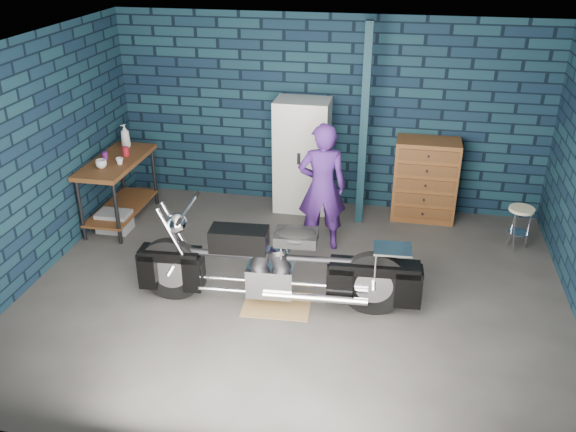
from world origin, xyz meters
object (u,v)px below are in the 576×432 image
(workbench, at_px, (120,191))
(locker, at_px, (302,156))
(tool_chest, at_px, (425,180))
(storage_bin, at_px, (114,221))
(person, at_px, (322,188))
(shop_stool, at_px, (518,228))
(motorcycle, at_px, (277,260))

(workbench, relative_size, locker, 0.87)
(workbench, relative_size, tool_chest, 1.23)
(storage_bin, bearing_deg, locker, 26.90)
(locker, bearing_deg, person, -68.21)
(person, xyz_separation_m, tool_chest, (1.27, 1.11, -0.26))
(locker, xyz_separation_m, tool_chest, (1.72, 0.00, -0.23))
(shop_stool, bearing_deg, workbench, -177.55)
(locker, relative_size, tool_chest, 1.41)
(workbench, relative_size, motorcycle, 0.54)
(motorcycle, bearing_deg, shop_stool, 30.44)
(workbench, xyz_separation_m, storage_bin, (0.02, -0.29, -0.32))
(motorcycle, xyz_separation_m, storage_bin, (-2.52, 1.32, -0.44))
(workbench, relative_size, storage_bin, 3.26)
(motorcycle, height_order, shop_stool, motorcycle)
(workbench, height_order, tool_chest, tool_chest)
(person, bearing_deg, tool_chest, -151.58)
(workbench, bearing_deg, person, -4.23)
(motorcycle, relative_size, locker, 1.61)
(workbench, distance_m, person, 2.85)
(shop_stool, bearing_deg, storage_bin, -174.37)
(motorcycle, relative_size, storage_bin, 6.02)
(workbench, xyz_separation_m, shop_stool, (5.27, 0.23, -0.17))
(person, height_order, shop_stool, person)
(workbench, bearing_deg, storage_bin, -86.08)
(motorcycle, bearing_deg, locker, 90.30)
(person, bearing_deg, storage_bin, -10.90)
(tool_chest, bearing_deg, person, -138.97)
(shop_stool, bearing_deg, tool_chest, 150.17)
(person, height_order, storage_bin, person)
(workbench, bearing_deg, tool_chest, 12.43)
(person, distance_m, storage_bin, 2.88)
(motorcycle, xyz_separation_m, tool_chest, (1.55, 2.51, -0.00))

